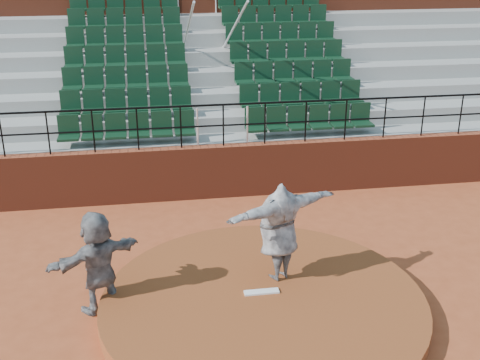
# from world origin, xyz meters

# --- Properties ---
(ground) EXTENTS (90.00, 90.00, 0.00)m
(ground) POSITION_xyz_m (0.00, 0.00, 0.00)
(ground) COLOR #A64925
(ground) RESTS_ON ground
(pitchers_mound) EXTENTS (5.50, 5.50, 0.25)m
(pitchers_mound) POSITION_xyz_m (0.00, 0.00, 0.12)
(pitchers_mound) COLOR brown
(pitchers_mound) RESTS_ON ground
(pitching_rubber) EXTENTS (0.60, 0.15, 0.03)m
(pitching_rubber) POSITION_xyz_m (0.00, 0.15, 0.27)
(pitching_rubber) COLOR white
(pitching_rubber) RESTS_ON pitchers_mound
(boundary_wall) EXTENTS (24.00, 0.30, 1.30)m
(boundary_wall) POSITION_xyz_m (0.00, 5.00, 0.65)
(boundary_wall) COLOR maroon
(boundary_wall) RESTS_ON ground
(wall_railing) EXTENTS (24.04, 0.05, 1.03)m
(wall_railing) POSITION_xyz_m (0.00, 5.00, 2.03)
(wall_railing) COLOR black
(wall_railing) RESTS_ON boundary_wall
(seating_deck) EXTENTS (24.00, 5.97, 4.63)m
(seating_deck) POSITION_xyz_m (0.00, 8.65, 1.44)
(seating_deck) COLOR gray
(seating_deck) RESTS_ON ground
(press_box_facade) EXTENTS (24.00, 3.00, 7.10)m
(press_box_facade) POSITION_xyz_m (0.00, 12.60, 3.55)
(press_box_facade) COLOR maroon
(press_box_facade) RESTS_ON ground
(pitcher) EXTENTS (2.28, 1.46, 1.81)m
(pitcher) POSITION_xyz_m (0.39, 0.62, 1.16)
(pitcher) COLOR black
(pitcher) RESTS_ON pitchers_mound
(fielder) EXTENTS (1.70, 1.29, 1.79)m
(fielder) POSITION_xyz_m (-2.71, 0.51, 0.90)
(fielder) COLOR black
(fielder) RESTS_ON ground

